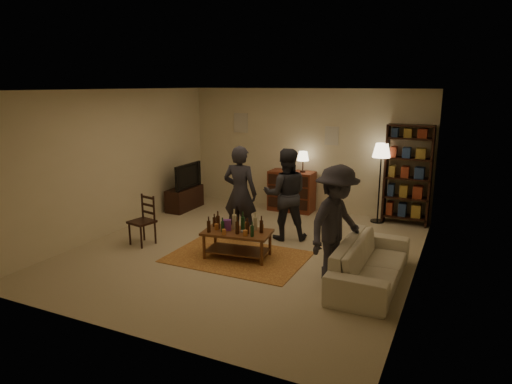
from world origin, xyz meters
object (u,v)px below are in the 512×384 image
Objects in this scene: tv_stand at (185,193)px; floor_lamp at (381,156)px; person_left at (240,193)px; person_right at (286,194)px; coffee_table at (237,234)px; person_by_sofa at (336,223)px; bookshelf at (408,174)px; dresser at (292,190)px; dining_chair at (144,218)px; sofa at (371,262)px.

floor_lamp is at bearing 11.51° from tv_stand.
person_left reaches higher than person_right.
person_right is at bearing 73.30° from coffee_table.
coffee_table is 1.02m from person_left.
person_by_sofa is (2.05, -0.98, -0.02)m from person_left.
bookshelf is 2.67m from person_right.
dresser is 1.96m from person_right.
person_right is (0.57, -1.84, 0.36)m from dresser.
bookshelf is at bearing -142.49° from person_left.
bookshelf is 3.33m from person_by_sofa.
coffee_table is 1.31× the size of dining_chair.
person_by_sofa is at bearing -5.09° from coffee_table.
floor_lamp is 3.04m from person_left.
person_left is at bearing -94.03° from dresser.
coffee_table is at bearing -119.81° from floor_lamp.
coffee_table is at bearing -125.52° from bookshelf.
person_left reaches higher than sofa.
dresser is (2.25, 0.91, 0.09)m from tv_stand.
person_right is at bearing 55.01° from sofa.
sofa is 0.74m from person_by_sofa.
person_right is at bearing -127.25° from floor_lamp.
coffee_table is 1.75m from person_by_sofa.
dining_chair is 3.99m from sofa.
dresser is at bearing -178.43° from bookshelf.
person_left is at bearing 113.57° from coffee_table.
floor_lamp is (-0.51, -0.13, 0.35)m from bookshelf.
bookshelf is 1.20× the size of person_right.
dining_chair is 0.85× the size of tv_stand.
dresser is at bearing 75.05° from dining_chair.
person_right reaches higher than dresser.
floor_lamp is at bearing -137.84° from person_left.
tv_stand is 0.65× the size of floor_lamp.
person_left is at bearing -138.55° from bookshelf.
person_by_sofa is (1.32, -1.37, 0.01)m from person_right.
dining_chair is 0.53× the size of person_right.
tv_stand is 0.61× the size of person_left.
coffee_table is 3.59m from floor_lamp.
bookshelf is (2.23, 3.13, 0.63)m from coffee_table.
floor_lamp reaches higher than sofa.
floor_lamp is (1.92, -0.06, 0.91)m from dresser.
dresser is at bearing 48.96° from person_by_sofa.
bookshelf is at bearing 54.48° from coffee_table.
dining_chair is at bearing 90.71° from sofa.
floor_lamp is at bearing 8.74° from sofa.
bookshelf is (4.03, 3.23, 0.57)m from dining_chair.
person_left is at bearing -133.90° from floor_lamp.
sofa is (2.39, -3.11, -0.17)m from dresser.
person_by_sofa is at bearing 11.04° from dining_chair.
dresser is 0.81× the size of person_right.
person_by_sofa reaches higher than sofa.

